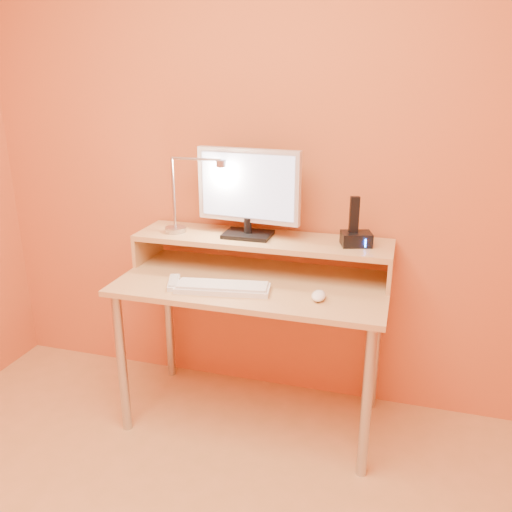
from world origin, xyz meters
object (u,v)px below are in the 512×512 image
(phone_dock, at_px, (356,239))
(keyboard, at_px, (223,288))
(monitor_panel, at_px, (248,186))
(mouse, at_px, (319,296))
(lamp_base, at_px, (175,230))
(remote_control, at_px, (174,283))

(phone_dock, height_order, keyboard, phone_dock)
(monitor_panel, xyz_separation_m, keyboard, (-0.02, -0.31, -0.39))
(phone_dock, height_order, mouse, phone_dock)
(lamp_base, height_order, mouse, lamp_base)
(lamp_base, xyz_separation_m, mouse, (0.74, -0.24, -0.16))
(phone_dock, height_order, remote_control, phone_dock)
(lamp_base, xyz_separation_m, keyboard, (0.33, -0.27, -0.16))
(mouse, bearing_deg, remote_control, 178.63)
(phone_dock, distance_m, mouse, 0.34)
(lamp_base, height_order, keyboard, lamp_base)
(phone_dock, bearing_deg, remote_control, -176.35)
(monitor_panel, xyz_separation_m, remote_control, (-0.25, -0.30, -0.39))
(monitor_panel, height_order, phone_dock, monitor_panel)
(monitor_panel, relative_size, mouse, 4.84)
(phone_dock, relative_size, mouse, 1.28)
(lamp_base, height_order, phone_dock, phone_dock)
(monitor_panel, xyz_separation_m, mouse, (0.39, -0.28, -0.38))
(lamp_base, relative_size, keyboard, 0.25)
(monitor_panel, distance_m, keyboard, 0.49)
(phone_dock, relative_size, remote_control, 0.78)
(monitor_panel, distance_m, phone_dock, 0.54)
(keyboard, xyz_separation_m, remote_control, (-0.23, 0.01, -0.00))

